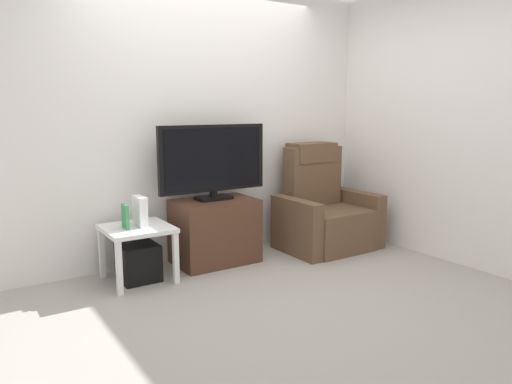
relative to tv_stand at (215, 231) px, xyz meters
name	(u,v)px	position (x,y,z in m)	size (l,w,h in m)	color
ground_plane	(267,288)	(0.03, -0.82, -0.30)	(6.40, 6.40, 0.00)	#9E998E
wall_back	(202,123)	(0.03, 0.31, 1.00)	(6.40, 0.06, 2.60)	silver
wall_side	(426,123)	(1.91, -0.82, 1.00)	(0.06, 4.48, 2.60)	silver
tv_stand	(215,231)	(0.00, 0.00, 0.00)	(0.75, 0.49, 0.60)	#4C2D1E
television	(213,160)	(0.00, 0.02, 0.67)	(1.07, 0.20, 0.69)	black
recliner_armchair	(324,212)	(1.21, -0.16, 0.07)	(0.98, 0.78, 1.08)	brown
side_table	(137,235)	(-0.78, -0.08, 0.09)	(0.54, 0.54, 0.47)	white
subwoofer_box	(138,262)	(-0.78, -0.08, -0.15)	(0.31, 0.31, 0.31)	black
book_upright	(125,217)	(-0.88, -0.10, 0.27)	(0.03, 0.11, 0.20)	#388C4C
game_console	(140,211)	(-0.74, -0.07, 0.29)	(0.07, 0.20, 0.25)	white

